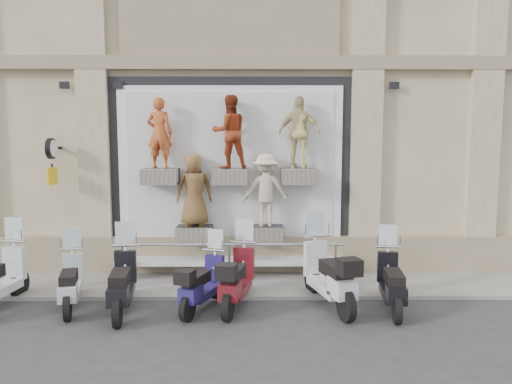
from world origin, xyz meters
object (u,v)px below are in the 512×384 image
scooter_f (237,267)px  scooter_h (392,271)px  clock_sign_bracket (52,155)px  scooter_d (122,271)px  guard_rail (229,264)px  scooter_g (328,262)px  scooter_e (203,272)px  scooter_c (70,271)px

scooter_f → scooter_h: bearing=8.3°
clock_sign_bracket → scooter_d: 3.54m
guard_rail → scooter_h: size_ratio=2.72×
scooter_g → scooter_h: size_ratio=1.15×
scooter_e → scooter_f: scooter_f is taller
guard_rail → clock_sign_bracket: bearing=173.2°
scooter_d → scooter_h: 4.98m
clock_sign_bracket → scooter_h: (6.99, -2.01, -2.05)m
scooter_f → scooter_g: bearing=12.1°
scooter_e → scooter_f: 0.65m
scooter_g → scooter_c: bearing=165.5°
scooter_f → scooter_c: bearing=-167.8°
scooter_f → clock_sign_bracket: bearing=167.4°
scooter_e → scooter_c: bearing=-161.6°
guard_rail → scooter_h: scooter_h is taller
guard_rail → clock_sign_bracket: (-3.90, 0.47, 2.34)m
scooter_c → scooter_g: 4.85m
scooter_c → scooter_g: scooter_g is taller
scooter_h → scooter_f: bearing=-176.3°
scooter_f → scooter_g: 1.72m
scooter_g → guard_rail: bearing=129.8°
scooter_c → scooter_f: scooter_f is taller
guard_rail → scooter_d: size_ratio=2.59×
scooter_f → scooter_e: bearing=-158.8°
clock_sign_bracket → scooter_f: 4.94m
scooter_e → scooter_h: scooter_h is taller
scooter_f → scooter_g: (1.72, 0.02, 0.08)m
clock_sign_bracket → scooter_e: 4.51m
guard_rail → clock_sign_bracket: 4.57m
scooter_d → guard_rail: bearing=33.5°
clock_sign_bracket → scooter_h: bearing=-16.1°
clock_sign_bracket → scooter_g: clock_sign_bracket is taller
clock_sign_bracket → scooter_c: (0.99, -1.88, -2.08)m
scooter_g → scooter_e: bearing=167.9°
scooter_d → scooter_h: size_ratio=1.05×
scooter_g → scooter_h: scooter_g is taller
scooter_d → scooter_f: size_ratio=1.00×
guard_rail → scooter_e: scooter_e is taller
scooter_f → scooter_d: bearing=-161.4°
scooter_c → scooter_h: 6.00m
scooter_c → scooter_e: (2.49, -0.07, -0.01)m
guard_rail → scooter_h: bearing=-26.6°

